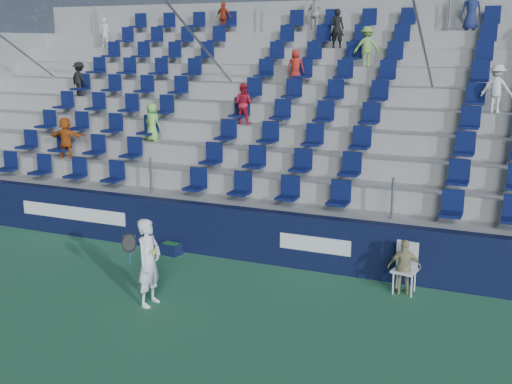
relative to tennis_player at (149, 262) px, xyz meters
The scene contains 7 objects.
ground 1.15m from the tennis_player, ahead, with size 70.00×70.00×0.00m, color #30724B.
sponsor_wall 3.22m from the tennis_player, 75.80° to the left, with size 24.00×0.32×1.20m.
grandstand 8.34m from the tennis_player, 84.52° to the left, with size 24.00×8.17×6.63m.
tennis_player is the anchor object (origin of this frame).
line_judge_chair 5.05m from the tennis_player, 31.32° to the left, with size 0.51×0.52×1.01m.
line_judge 4.97m from the tennis_player, 29.79° to the left, with size 0.65×0.27×1.11m, color tan.
ball_bin 3.04m from the tennis_player, 113.44° to the left, with size 0.53×0.38×0.27m.
Camera 1 is at (5.64, -9.60, 4.86)m, focal length 45.00 mm.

